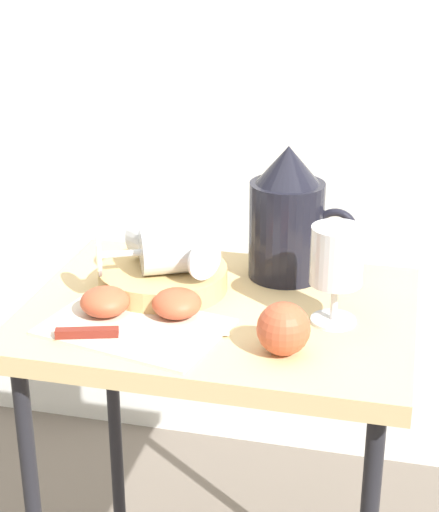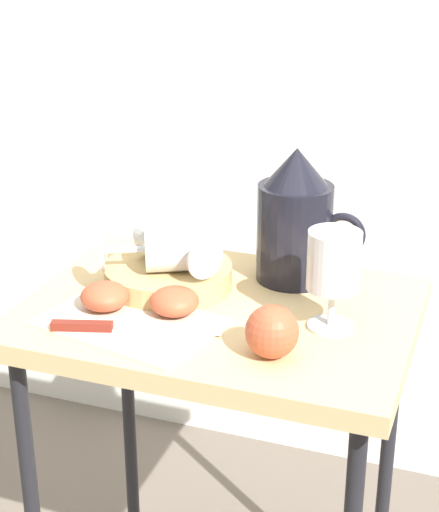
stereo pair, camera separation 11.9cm
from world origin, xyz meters
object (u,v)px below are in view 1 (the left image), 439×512
table (220,351)px  wine_glass_tipped_far (167,251)px  wine_glass_upright (337,261)px  wine_glass_tipped_near (162,241)px  pitcher (287,225)px  apple_half_right (177,303)px  basket_tray (163,278)px  apple_half_left (105,302)px  knife (116,333)px  apple_whole (283,329)px

table → wine_glass_tipped_far: bearing=163.2°
wine_glass_upright → wine_glass_tipped_far: 0.26m
wine_glass_tipped_near → wine_glass_tipped_far: 0.03m
pitcher → wine_glass_tipped_far: pitcher is taller
wine_glass_upright → wine_glass_tipped_far: bearing=171.7°
apple_half_right → basket_tray: bearing=117.8°
wine_glass_tipped_near → apple_half_left: 0.14m
knife → apple_whole: bearing=3.5°
pitcher → apple_half_left: 0.31m
table → wine_glass_upright: wine_glass_upright is taller
wine_glass_upright → apple_whole: bearing=-117.7°
wine_glass_tipped_near → apple_half_left: size_ratio=2.23×
basket_tray → apple_half_right: (0.05, -0.09, 0.01)m
wine_glass_tipped_near → apple_whole: (0.22, -0.17, -0.04)m
wine_glass_tipped_near → apple_half_left: bearing=-111.0°
apple_half_left → table: bearing=24.7°
table → wine_glass_tipped_far: size_ratio=4.12×
apple_half_right → pitcher: bearing=56.0°
apple_half_right → apple_whole: 0.18m
apple_half_left → knife: (0.04, -0.06, -0.01)m
apple_half_right → wine_glass_upright: bearing=10.4°
wine_glass_upright → apple_half_right: wine_glass_upright is taller
wine_glass_upright → wine_glass_tipped_far: size_ratio=0.86×
pitcher → apple_half_left: pitcher is taller
wine_glass_upright → apple_half_right: (-0.22, -0.04, -0.07)m
table → apple_whole: apple_whole is taller
apple_whole → wine_glass_tipped_near: bearing=141.5°
table → wine_glass_tipped_far: wine_glass_tipped_far is taller
knife → wine_glass_tipped_far: bearing=80.2°
pitcher → wine_glass_upright: (0.09, -0.15, 0.01)m
apple_whole → table: bearing=134.4°
knife → wine_glass_tipped_near: bearing=86.8°
wine_glass_tipped_far → knife: (-0.03, -0.15, -0.06)m
wine_glass_tipped_far → apple_half_left: 0.12m
wine_glass_upright → wine_glass_tipped_near: wine_glass_upright is taller
wine_glass_tipped_far → apple_half_left: (-0.06, -0.09, -0.05)m
table → wine_glass_tipped_near: size_ratio=4.32×
table → wine_glass_tipped_near: bearing=151.4°
wine_glass_upright → basket_tray: bearing=168.8°
pitcher → apple_whole: size_ratio=2.99×
wine_glass_tipped_near → apple_half_right: 0.13m
wine_glass_upright → wine_glass_tipped_far: wine_glass_upright is taller
basket_tray → knife: basket_tray is taller
apple_half_right → table: bearing=45.6°
wine_glass_upright → apple_whole: (-0.05, -0.10, -0.06)m
basket_tray → knife: size_ratio=0.86×
wine_glass_tipped_far → apple_half_right: bearing=-64.8°
wine_glass_tipped_far → knife: bearing=-99.8°
wine_glass_tipped_near → wine_glass_tipped_far: wine_glass_tipped_near is taller
apple_whole → knife: size_ratio=0.31×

